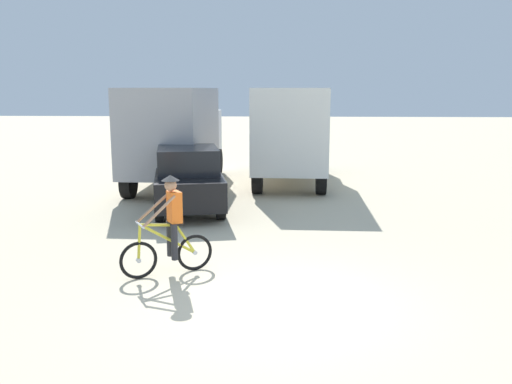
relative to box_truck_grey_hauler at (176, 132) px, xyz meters
name	(u,v)px	position (x,y,z in m)	size (l,w,h in m)	color
ground_plane	(280,304)	(3.67, -10.46, -1.87)	(120.00, 120.00, 0.00)	beige
box_truck_grey_hauler	(176,132)	(0.00, 0.00, 0.00)	(2.50, 6.79, 3.35)	#9E9EA3
box_truck_white_box	(290,130)	(3.92, 0.98, 0.00)	(2.49, 6.79, 3.35)	white
sedan_parked	(188,179)	(1.07, -3.81, -0.99)	(2.59, 4.47, 1.76)	black
cyclist_orange_shirt	(170,229)	(1.67, -9.14, -1.03)	(1.54, 0.92, 1.82)	black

